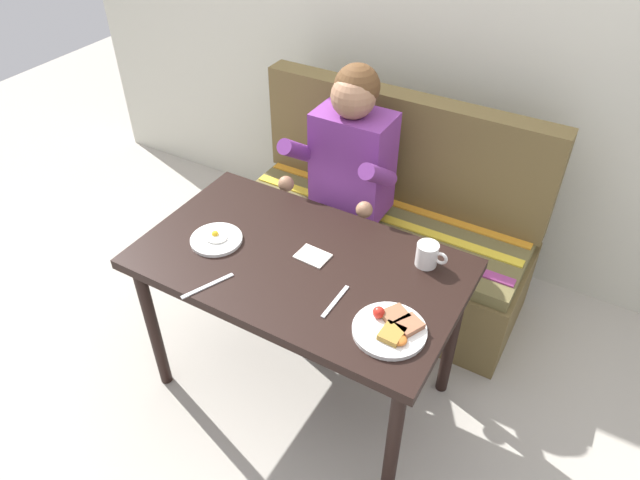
# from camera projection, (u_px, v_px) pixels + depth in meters

# --- Properties ---
(ground_plane) EXTENTS (8.00, 8.00, 0.00)m
(ground_plane) POSITION_uv_depth(u_px,v_px,m) (303.00, 383.00, 2.57)
(ground_plane) COLOR #ABA499
(back_wall) EXTENTS (4.40, 0.10, 2.60)m
(back_wall) POSITION_uv_depth(u_px,v_px,m) (444.00, 6.00, 2.60)
(back_wall) COLOR beige
(back_wall) RESTS_ON ground
(table) EXTENTS (1.20, 0.70, 0.73)m
(table) POSITION_uv_depth(u_px,v_px,m) (300.00, 277.00, 2.16)
(table) COLOR black
(table) RESTS_ON ground
(couch) EXTENTS (1.44, 0.56, 1.00)m
(couch) POSITION_uv_depth(u_px,v_px,m) (382.00, 233.00, 2.88)
(couch) COLOR brown
(couch) RESTS_ON ground
(person) EXTENTS (0.45, 0.61, 1.21)m
(person) POSITION_uv_depth(u_px,v_px,m) (345.00, 173.00, 2.55)
(person) COLOR #753387
(person) RESTS_ON ground
(plate_breakfast) EXTENTS (0.24, 0.24, 0.05)m
(plate_breakfast) POSITION_uv_depth(u_px,v_px,m) (391.00, 328.00, 1.83)
(plate_breakfast) COLOR white
(plate_breakfast) RESTS_ON table
(plate_eggs) EXTENTS (0.20, 0.20, 0.04)m
(plate_eggs) POSITION_uv_depth(u_px,v_px,m) (216.00, 239.00, 2.19)
(plate_eggs) COLOR white
(plate_eggs) RESTS_ON table
(coffee_mug) EXTENTS (0.12, 0.08, 0.09)m
(coffee_mug) POSITION_uv_depth(u_px,v_px,m) (428.00, 254.00, 2.06)
(coffee_mug) COLOR white
(coffee_mug) RESTS_ON table
(napkin) EXTENTS (0.12, 0.10, 0.01)m
(napkin) POSITION_uv_depth(u_px,v_px,m) (313.00, 256.00, 2.12)
(napkin) COLOR silver
(napkin) RESTS_ON table
(fork) EXTENTS (0.02, 0.17, 0.00)m
(fork) POSITION_uv_depth(u_px,v_px,m) (335.00, 301.00, 1.94)
(fork) COLOR silver
(fork) RESTS_ON table
(knife) EXTENTS (0.09, 0.19, 0.00)m
(knife) POSITION_uv_depth(u_px,v_px,m) (208.00, 286.00, 2.00)
(knife) COLOR silver
(knife) RESTS_ON table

